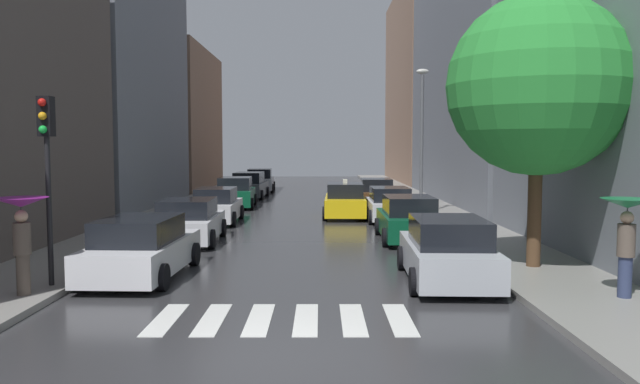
% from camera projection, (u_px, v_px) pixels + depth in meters
% --- Properties ---
extents(ground_plane, '(28.00, 72.00, 0.04)m').
position_uv_depth(ground_plane, '(310.00, 208.00, 33.33)').
color(ground_plane, '#303032').
extents(sidewalk_left, '(3.00, 72.00, 0.15)m').
position_uv_depth(sidewalk_left, '(192.00, 206.00, 33.35)').
color(sidewalk_left, gray).
rests_on(sidewalk_left, ground).
extents(sidewalk_right, '(3.00, 72.00, 0.15)m').
position_uv_depth(sidewalk_right, '(428.00, 206.00, 33.29)').
color(sidewalk_right, gray).
rests_on(sidewalk_right, ground).
extents(crosswalk_stripes, '(4.95, 2.20, 0.01)m').
position_uv_depth(crosswalk_stripes, '(285.00, 319.00, 11.61)').
color(crosswalk_stripes, silver).
rests_on(crosswalk_stripes, ground).
extents(building_left_mid, '(6.00, 13.99, 17.71)m').
position_uv_depth(building_left_mid, '(107.00, 45.00, 32.71)').
color(building_left_mid, slate).
rests_on(building_left_mid, ground).
extents(building_left_far, '(6.00, 13.13, 10.84)m').
position_uv_depth(building_left_far, '(173.00, 120.00, 47.35)').
color(building_left_far, '#8C6B56').
rests_on(building_left_far, ground).
extents(building_right_mid, '(6.00, 21.59, 16.30)m').
position_uv_depth(building_right_mid, '(493.00, 67.00, 36.41)').
color(building_right_mid, slate).
rests_on(building_right_mid, ground).
extents(building_right_far, '(6.00, 19.50, 18.12)m').
position_uv_depth(building_right_far, '(431.00, 87.00, 57.40)').
color(building_right_far, '#8C6B56').
rests_on(building_right_far, ground).
extents(parked_car_left_nearest, '(2.26, 4.65, 1.55)m').
position_uv_depth(parked_car_left_nearest, '(145.00, 249.00, 15.37)').
color(parked_car_left_nearest, silver).
rests_on(parked_car_left_nearest, ground).
extents(parked_car_left_second, '(2.26, 4.33, 1.53)m').
position_uv_depth(parked_car_left_second, '(192.00, 222.00, 21.00)').
color(parked_car_left_second, silver).
rests_on(parked_car_left_second, ground).
extents(parked_car_left_third, '(2.03, 4.24, 1.55)m').
position_uv_depth(parked_car_left_third, '(220.00, 206.00, 26.48)').
color(parked_car_left_third, silver).
rests_on(parked_car_left_third, ground).
extents(parked_car_left_fourth, '(2.29, 4.26, 1.68)m').
position_uv_depth(parked_car_left_fourth, '(238.00, 193.00, 33.23)').
color(parked_car_left_fourth, '#0C4C2D').
rests_on(parked_car_left_fourth, ground).
extents(parked_car_left_fifth, '(2.27, 4.84, 1.70)m').
position_uv_depth(parked_car_left_fifth, '(252.00, 186.00, 39.51)').
color(parked_car_left_fifth, '#474C51').
rests_on(parked_car_left_fifth, ground).
extents(parked_car_left_sixth, '(2.31, 4.86, 1.70)m').
position_uv_depth(parked_car_left_sixth, '(263.00, 181.00, 45.74)').
color(parked_car_left_sixth, '#B2B7BF').
rests_on(parked_car_left_sixth, ground).
extents(parked_car_right_nearest, '(2.26, 4.43, 1.60)m').
position_uv_depth(parked_car_right_nearest, '(450.00, 252.00, 14.74)').
color(parked_car_right_nearest, '#B2B7BF').
rests_on(parked_car_right_nearest, ground).
extents(parked_car_right_second, '(2.09, 4.26, 1.60)m').
position_uv_depth(parked_car_right_second, '(411.00, 220.00, 21.34)').
color(parked_car_right_second, '#0C4C2D').
rests_on(parked_car_right_second, ground).
extents(parked_car_right_third, '(2.08, 4.16, 1.53)m').
position_uv_depth(parked_car_right_third, '(392.00, 205.00, 27.16)').
color(parked_car_right_third, silver).
rests_on(parked_car_right_third, ground).
extents(parked_car_right_fourth, '(2.10, 4.18, 1.63)m').
position_uv_depth(parked_car_right_fourth, '(379.00, 194.00, 32.77)').
color(parked_car_right_fourth, brown).
rests_on(parked_car_right_fourth, ground).
extents(taxi_midroad, '(2.18, 4.64, 1.81)m').
position_uv_depth(taxi_midroad, '(348.00, 201.00, 28.67)').
color(taxi_midroad, yellow).
rests_on(taxi_midroad, ground).
extents(pedestrian_near_tree, '(1.08, 1.08, 2.09)m').
position_uv_depth(pedestrian_near_tree, '(630.00, 225.00, 12.58)').
color(pedestrian_near_tree, navy).
rests_on(pedestrian_near_tree, sidewalk_right).
extents(pedestrian_by_kerb, '(1.12, 1.12, 2.09)m').
position_uv_depth(pedestrian_by_kerb, '(25.00, 222.00, 12.86)').
color(pedestrian_by_kerb, brown).
rests_on(pedestrian_by_kerb, sidewalk_left).
extents(street_tree_right, '(4.73, 4.73, 7.13)m').
position_uv_depth(street_tree_right, '(541.00, 86.00, 15.72)').
color(street_tree_right, '#513823').
rests_on(street_tree_right, sidewalk_right).
extents(traffic_light_left_corner, '(0.30, 0.42, 4.30)m').
position_uv_depth(traffic_light_left_corner, '(50.00, 148.00, 13.65)').
color(traffic_light_left_corner, black).
rests_on(traffic_light_left_corner, sidewalk_left).
extents(lamp_post_right, '(0.60, 0.28, 6.85)m').
position_uv_depth(lamp_post_right, '(425.00, 131.00, 28.63)').
color(lamp_post_right, '#595B60').
rests_on(lamp_post_right, sidewalk_right).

